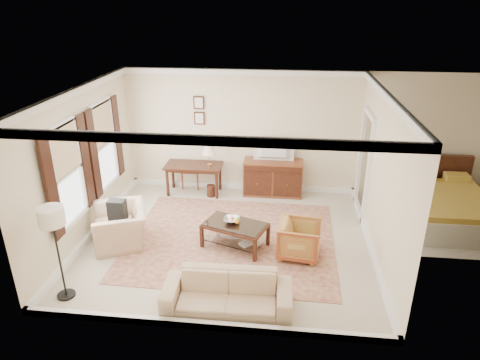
% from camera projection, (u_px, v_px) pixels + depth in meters
% --- Properties ---
extents(room_shell, '(5.51, 5.01, 2.91)m').
position_uv_depth(room_shell, '(227.00, 116.00, 7.40)').
color(room_shell, beige).
rests_on(room_shell, ground).
extents(annex_bedroom, '(3.00, 2.70, 2.90)m').
position_uv_depth(annex_bedroom, '(450.00, 209.00, 8.84)').
color(annex_bedroom, beige).
rests_on(annex_bedroom, ground).
extents(window_front, '(0.12, 1.56, 1.80)m').
position_uv_depth(window_front, '(68.00, 174.00, 7.40)').
color(window_front, '#CCB284').
rests_on(window_front, room_shell).
extents(window_rear, '(0.12, 1.56, 1.80)m').
position_uv_depth(window_rear, '(104.00, 145.00, 8.86)').
color(window_rear, '#CCB284').
rests_on(window_rear, room_shell).
extents(doorway, '(0.10, 1.12, 2.25)m').
position_uv_depth(doorway, '(364.00, 166.00, 9.05)').
color(doorway, white).
rests_on(doorway, room_shell).
extents(rug, '(4.01, 3.45, 0.01)m').
position_uv_depth(rug, '(232.00, 239.00, 8.38)').
color(rug, maroon).
rests_on(rug, room_shell).
extents(writing_desk, '(1.33, 0.67, 0.73)m').
position_uv_depth(writing_desk, '(194.00, 169.00, 10.13)').
color(writing_desk, '#452013').
rests_on(writing_desk, room_shell).
extents(desk_chair, '(0.54, 0.54, 1.05)m').
position_uv_depth(desk_chair, '(191.00, 167.00, 10.51)').
color(desk_chair, brown).
rests_on(desk_chair, room_shell).
extents(desk_lamp, '(0.32, 0.32, 0.50)m').
position_uv_depth(desk_lamp, '(209.00, 155.00, 9.95)').
color(desk_lamp, silver).
rests_on(desk_lamp, writing_desk).
extents(framed_prints, '(0.25, 0.04, 0.68)m').
position_uv_depth(framed_prints, '(199.00, 110.00, 9.97)').
color(framed_prints, '#452013').
rests_on(framed_prints, room_shell).
extents(sideboard, '(1.38, 0.53, 0.85)m').
position_uv_depth(sideboard, '(273.00, 178.00, 10.15)').
color(sideboard, brown).
rests_on(sideboard, room_shell).
extents(tv, '(0.90, 0.52, 0.12)m').
position_uv_depth(tv, '(274.00, 143.00, 9.78)').
color(tv, black).
rests_on(tv, sideboard).
extents(coffee_table, '(1.31, 1.03, 0.49)m').
position_uv_depth(coffee_table, '(235.00, 229.00, 8.00)').
color(coffee_table, '#452013').
rests_on(coffee_table, room_shell).
extents(fruit_bowl, '(0.42, 0.42, 0.10)m').
position_uv_depth(fruit_bowl, '(232.00, 219.00, 8.00)').
color(fruit_bowl, silver).
rests_on(fruit_bowl, coffee_table).
extents(book_a, '(0.28, 0.05, 0.38)m').
position_uv_depth(book_a, '(231.00, 234.00, 8.18)').
color(book_a, brown).
rests_on(book_a, coffee_table).
extents(book_b, '(0.21, 0.22, 0.38)m').
position_uv_depth(book_b, '(244.00, 241.00, 7.98)').
color(book_b, brown).
rests_on(book_b, coffee_table).
extents(striped_armchair, '(0.76, 0.80, 0.74)m').
position_uv_depth(striped_armchair, '(300.00, 238.00, 7.72)').
color(striped_armchair, '#993F21').
rests_on(striped_armchair, room_shell).
extents(club_armchair, '(1.08, 1.29, 0.96)m').
position_uv_depth(club_armchair, '(120.00, 220.00, 8.10)').
color(club_armchair, tan).
rests_on(club_armchair, room_shell).
extents(backpack, '(0.24, 0.34, 0.40)m').
position_uv_depth(backpack, '(117.00, 208.00, 8.02)').
color(backpack, black).
rests_on(backpack, club_armchair).
extents(sofa, '(1.95, 0.61, 0.76)m').
position_uv_depth(sofa, '(227.00, 288.00, 6.37)').
color(sofa, tan).
rests_on(sofa, room_shell).
extents(floor_lamp, '(0.39, 0.39, 1.57)m').
position_uv_depth(floor_lamp, '(52.00, 223.00, 6.28)').
color(floor_lamp, black).
rests_on(floor_lamp, room_shell).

